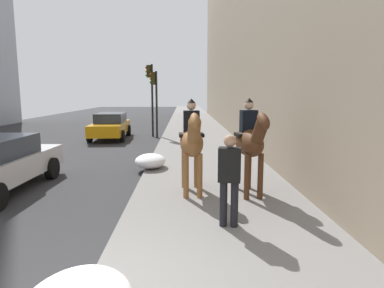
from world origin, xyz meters
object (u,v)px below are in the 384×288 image
object	(u,v)px
mounted_horse_near	(192,141)
traffic_light_far_curb	(151,89)
pedestrian_greeting	(229,175)
car_near_lane	(110,125)
mounted_horse_far	(250,141)
traffic_light_near_curb	(155,93)

from	to	relation	value
mounted_horse_near	traffic_light_far_curb	world-z (taller)	traffic_light_far_curb
pedestrian_greeting	traffic_light_far_curb	size ratio (longest dim) A/B	0.41
pedestrian_greeting	car_near_lane	distance (m)	14.00
mounted_horse_far	car_near_lane	distance (m)	12.52
mounted_horse_far	car_near_lane	xyz separation A→B (m)	(11.12, 5.71, -0.66)
car_near_lane	traffic_light_far_curb	world-z (taller)	traffic_light_far_curb
pedestrian_greeting	mounted_horse_near	bearing A→B (deg)	27.74
traffic_light_near_curb	traffic_light_far_curb	distance (m)	0.67
car_near_lane	traffic_light_far_curb	bearing A→B (deg)	107.34
mounted_horse_near	pedestrian_greeting	world-z (taller)	mounted_horse_near
traffic_light_near_curb	traffic_light_far_curb	xyz separation A→B (m)	(0.55, 0.28, 0.26)
pedestrian_greeting	car_near_lane	bearing A→B (deg)	31.83
mounted_horse_near	traffic_light_near_curb	bearing A→B (deg)	-173.55
traffic_light_far_curb	traffic_light_near_curb	bearing A→B (deg)	-152.68
mounted_horse_near	traffic_light_near_curb	size ratio (longest dim) A/B	0.61
mounted_horse_far	traffic_light_near_curb	distance (m)	11.87
traffic_light_near_curb	traffic_light_far_curb	world-z (taller)	traffic_light_far_curb
car_near_lane	mounted_horse_near	bearing A→B (deg)	19.07
mounted_horse_far	traffic_light_far_curb	xyz separation A→B (m)	(11.92, 3.48, 1.37)
car_near_lane	traffic_light_near_curb	xyz separation A→B (m)	(0.25, -2.51, 1.77)
traffic_light_near_curb	pedestrian_greeting	bearing A→B (deg)	-169.58
car_near_lane	traffic_light_far_curb	distance (m)	3.12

